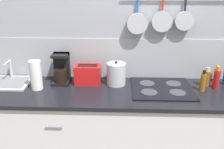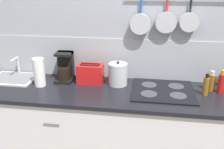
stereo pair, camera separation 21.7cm
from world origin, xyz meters
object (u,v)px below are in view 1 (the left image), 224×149
(toaster, at_px, (88,74))
(bottle_olive_oil, at_px, (203,82))
(paper_towel_roll, at_px, (36,75))
(bottle_dish_soap, at_px, (207,78))
(bottle_vinegar, at_px, (217,79))
(coffee_maker, at_px, (61,70))
(kettle, at_px, (116,74))
(bottle_hot_sauce, at_px, (216,74))

(toaster, bearing_deg, bottle_olive_oil, -7.13)
(paper_towel_roll, bearing_deg, bottle_dish_soap, 4.42)
(bottle_dish_soap, relative_size, bottle_vinegar, 0.87)
(paper_towel_roll, xyz_separation_m, bottle_vinegar, (1.63, 0.08, -0.04))
(coffee_maker, xyz_separation_m, toaster, (0.26, -0.03, -0.03))
(kettle, distance_m, bottle_dish_soap, 0.84)
(bottle_olive_oil, relative_size, bottle_dish_soap, 1.06)
(coffee_maker, relative_size, bottle_hot_sauce, 1.79)
(bottle_vinegar, bearing_deg, kettle, 176.36)
(paper_towel_roll, height_order, coffee_maker, coffee_maker)
(coffee_maker, bearing_deg, bottle_olive_oil, -7.01)
(paper_towel_roll, relative_size, toaster, 1.02)
(coffee_maker, height_order, bottle_dish_soap, coffee_maker)
(toaster, height_order, bottle_hot_sauce, toaster)
(paper_towel_roll, bearing_deg, bottle_hot_sauce, 8.33)
(bottle_dish_soap, bearing_deg, bottle_olive_oil, -122.12)
(toaster, relative_size, bottle_olive_oil, 1.34)
(paper_towel_roll, bearing_deg, toaster, 17.39)
(bottle_olive_oil, relative_size, bottle_hot_sauce, 1.23)
(kettle, height_order, bottle_hot_sauce, kettle)
(toaster, distance_m, bottle_olive_oil, 1.05)
(coffee_maker, xyz_separation_m, bottle_dish_soap, (1.37, -0.05, -0.04))
(toaster, bearing_deg, coffee_maker, 173.48)
(coffee_maker, distance_m, kettle, 0.53)
(kettle, height_order, bottle_olive_oil, kettle)
(paper_towel_roll, bearing_deg, kettle, 10.51)
(kettle, relative_size, bottle_olive_oil, 1.19)
(kettle, bearing_deg, bottle_hot_sauce, 6.71)
(bottle_dish_soap, xyz_separation_m, bottle_hot_sauce, (0.13, 0.13, -0.01))
(paper_towel_roll, xyz_separation_m, bottle_olive_oil, (1.49, 0.01, -0.05))
(coffee_maker, height_order, kettle, coffee_maker)
(paper_towel_roll, height_order, toaster, paper_towel_roll)
(bottle_dish_soap, bearing_deg, bottle_vinegar, -32.07)
(bottle_dish_soap, bearing_deg, bottle_hot_sauce, 43.38)
(bottle_dish_soap, bearing_deg, coffee_maker, 177.89)
(bottle_hot_sauce, bearing_deg, toaster, -175.08)
(coffee_maker, bearing_deg, bottle_hot_sauce, 2.94)
(bottle_olive_oil, relative_size, bottle_vinegar, 0.92)
(coffee_maker, bearing_deg, bottle_dish_soap, -2.11)
(coffee_maker, relative_size, bottle_dish_soap, 1.54)
(coffee_maker, height_order, bottle_olive_oil, coffee_maker)
(bottle_olive_oil, xyz_separation_m, bottle_hot_sauce, (0.20, 0.24, -0.02))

